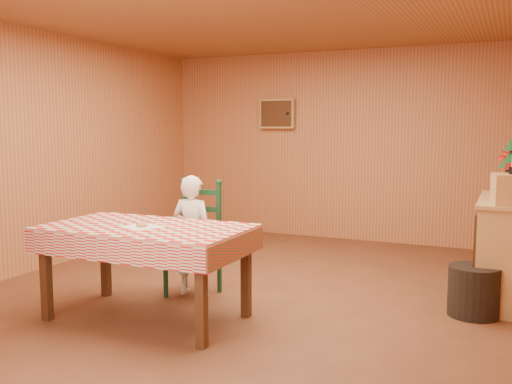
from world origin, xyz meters
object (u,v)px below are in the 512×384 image
at_px(shelf_unit, 508,250).
at_px(crate, 512,189).
at_px(dining_table, 146,236).
at_px(storage_bin, 474,291).
at_px(seated_child, 192,235).
at_px(ladder_chair, 196,241).

distance_m(shelf_unit, crate, 0.71).
height_order(dining_table, storage_bin, dining_table).
bearing_deg(seated_child, ladder_chair, -90.00).
bearing_deg(ladder_chair, dining_table, -90.00).
bearing_deg(ladder_chair, seated_child, -90.00).
distance_m(ladder_chair, seated_child, 0.08).
height_order(dining_table, crate, crate).
bearing_deg(crate, shelf_unit, 91.23).
xyz_separation_m(dining_table, storage_bin, (2.43, 1.17, -0.48)).
relative_size(seated_child, crate, 3.75).
xyz_separation_m(ladder_chair, storage_bin, (2.43, 0.38, -0.29)).
bearing_deg(dining_table, seated_child, 90.00).
bearing_deg(dining_table, ladder_chair, 90.00).
relative_size(ladder_chair, seated_child, 0.96).
height_order(ladder_chair, crate, crate).
bearing_deg(ladder_chair, crate, 11.40).
height_order(dining_table, seated_child, seated_child).
distance_m(ladder_chair, crate, 2.80).
distance_m(crate, storage_bin, 0.90).
height_order(shelf_unit, crate, crate).
height_order(seated_child, storage_bin, seated_child).
xyz_separation_m(crate, storage_bin, (-0.25, -0.16, -0.85)).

